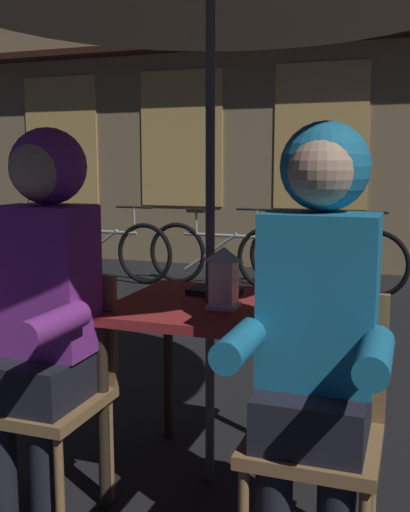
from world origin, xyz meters
TOP-DOWN VIEW (x-y plane):
  - ground_plane at (0.00, 0.00)m, footprint 60.00×60.00m
  - cafe_table at (0.00, 0.00)m, footprint 0.72×0.72m
  - lantern at (0.08, -0.08)m, footprint 0.11×0.11m
  - chair_left at (-0.48, -0.37)m, footprint 0.40×0.40m
  - chair_right at (0.48, -0.37)m, footprint 0.40×0.40m
  - person_left_hooded at (-0.48, -0.43)m, footprint 0.45×0.56m
  - person_right_hooded at (0.48, -0.43)m, footprint 0.45×0.56m
  - shopfront_building at (-0.36, 5.40)m, footprint 10.00×0.93m
  - bicycle_nearest at (-2.50, 3.70)m, footprint 1.68×0.18m
  - bicycle_second at (-1.16, 3.78)m, footprint 1.68×0.17m
  - bicycle_third at (-0.10, 3.87)m, footprint 1.66×0.39m
  - book at (-0.03, 0.14)m, footprint 0.22×0.17m

SIDE VIEW (x-z plane):
  - ground_plane at x=0.00m, z-range 0.00..0.00m
  - bicycle_nearest at x=-2.50m, z-range -0.07..0.77m
  - bicycle_second at x=-1.16m, z-range -0.07..0.77m
  - bicycle_third at x=-0.10m, z-range -0.07..0.77m
  - chair_left at x=-0.48m, z-range 0.05..0.92m
  - chair_right at x=0.48m, z-range 0.05..0.92m
  - cafe_table at x=0.00m, z-range 0.27..1.01m
  - book at x=-0.03m, z-range 0.74..0.76m
  - person_left_hooded at x=-0.48m, z-range 0.15..1.55m
  - person_right_hooded at x=0.48m, z-range 0.15..1.55m
  - lantern at x=0.08m, z-range 0.75..0.98m
  - shopfront_building at x=-0.36m, z-range -0.01..6.19m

